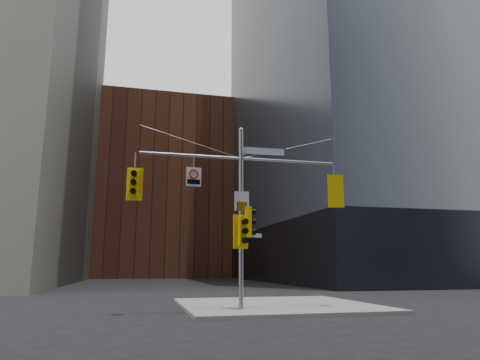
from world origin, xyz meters
name	(u,v)px	position (x,y,z in m)	size (l,w,h in m)	color
ground	(255,320)	(0.00, 0.00, 0.00)	(160.00, 160.00, 0.00)	black
sidewalk_corner	(275,305)	(2.00, 4.00, 0.07)	(8.00, 8.00, 0.15)	gray
podium_ne	(407,255)	(28.00, 32.00, 3.00)	(36.40, 36.40, 6.00)	black
brick_midrise	(163,192)	(0.00, 58.00, 14.00)	(26.00, 20.00, 28.00)	brown
signal_assembly	(241,197)	(0.00, 1.99, 4.42)	(8.00, 0.80, 7.30)	gray
traffic_light_west_arm	(134,183)	(-4.14, 2.01, 4.80)	(0.60, 0.51, 1.26)	yellow
traffic_light_east_arm	(334,192)	(4.03, 1.99, 4.80)	(0.66, 0.58, 1.38)	yellow
traffic_light_pole_side	(249,222)	(0.33, 1.99, 3.45)	(0.49, 0.42, 1.17)	yellow
traffic_light_pole_front	(243,231)	(0.00, 1.73, 3.05)	(0.62, 0.57, 1.32)	yellow
street_sign_blade	(263,152)	(0.93, 2.00, 6.35)	(1.90, 0.11, 0.37)	navy
regulatory_sign_arm	(194,176)	(-1.90, 1.97, 5.17)	(0.60, 0.12, 0.75)	silver
regulatory_sign_pole	(242,201)	(0.00, 1.88, 4.23)	(0.58, 0.07, 0.76)	silver
street_blade_ew	(252,235)	(0.45, 2.00, 2.92)	(0.80, 0.14, 0.16)	silver
street_blade_ns	(238,241)	(0.00, 2.45, 2.73)	(0.05, 0.77, 0.15)	#145926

